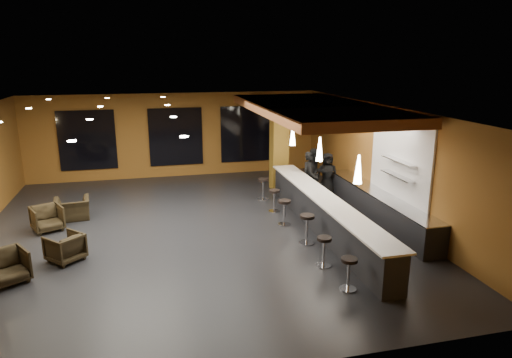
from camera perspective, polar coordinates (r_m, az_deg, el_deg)
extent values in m
cube|color=black|center=(13.63, -7.75, -6.54)|extent=(12.00, 13.00, 0.10)
cube|color=black|center=(12.76, -8.32, 8.67)|extent=(12.00, 13.00, 0.10)
cube|color=brown|center=(19.48, -10.01, 5.42)|extent=(12.00, 0.10, 3.50)
cube|color=brown|center=(6.97, -2.34, -12.16)|extent=(12.00, 0.10, 3.50)
cube|color=brown|center=(14.90, 15.79, 2.14)|extent=(0.10, 13.00, 3.50)
cube|color=#9C572D|center=(14.67, 7.23, 8.78)|extent=(3.60, 8.00, 0.28)
cube|color=black|center=(19.48, -20.33, 4.56)|extent=(2.20, 0.06, 2.40)
cube|color=black|center=(19.38, -9.99, 5.22)|extent=(2.20, 0.06, 2.40)
cube|color=black|center=(19.79, -1.25, 5.65)|extent=(2.20, 0.06, 2.40)
cube|color=white|center=(13.97, 17.52, 2.22)|extent=(0.06, 3.20, 2.40)
cube|color=black|center=(13.36, 8.45, -4.51)|extent=(0.60, 8.00, 1.00)
cube|color=white|center=(13.19, 8.54, -2.36)|extent=(0.78, 8.10, 0.05)
cube|color=black|center=(14.64, 15.00, -3.40)|extent=(0.70, 6.00, 0.86)
cube|color=silver|center=(14.50, 15.13, -1.70)|extent=(0.72, 6.00, 0.03)
cube|color=silver|center=(13.82, 17.32, 0.39)|extent=(0.30, 1.50, 0.03)
cube|color=silver|center=(13.72, 17.46, 2.21)|extent=(0.30, 1.50, 0.03)
cube|color=brown|center=(17.23, 2.91, 4.39)|extent=(0.60, 0.60, 3.50)
cone|color=white|center=(11.09, 12.67, 1.20)|extent=(0.20, 0.20, 0.70)
cone|color=white|center=(13.31, 7.96, 3.72)|extent=(0.20, 0.20, 0.70)
cone|color=white|center=(15.63, 4.61, 5.49)|extent=(0.20, 0.20, 0.70)
imported|color=black|center=(16.04, 6.73, 0.31)|extent=(0.76, 0.64, 1.76)
imported|color=black|center=(16.13, 7.44, 0.55)|extent=(1.06, 0.92, 1.86)
imported|color=black|center=(16.66, 8.88, 0.52)|extent=(0.88, 0.68, 1.61)
imported|color=black|center=(11.80, -28.67, -9.62)|extent=(1.12, 1.13, 0.76)
imported|color=black|center=(12.38, -22.76, -7.90)|extent=(1.08, 1.08, 0.71)
imported|color=black|center=(14.67, -24.64, -4.50)|extent=(1.07, 1.08, 0.75)
imported|color=black|center=(15.38, -21.98, -3.48)|extent=(1.13, 1.02, 0.67)
cylinder|color=silver|center=(10.47, 11.40, -13.31)|extent=(0.38, 0.38, 0.03)
cylinder|color=silver|center=(10.32, 11.50, -11.68)|extent=(0.07, 0.07, 0.66)
cylinder|color=black|center=(10.16, 11.60, -9.88)|extent=(0.36, 0.36, 0.08)
cylinder|color=silver|center=(11.43, 8.41, -10.62)|extent=(0.38, 0.38, 0.03)
cylinder|color=silver|center=(11.29, 8.48, -9.08)|extent=(0.07, 0.07, 0.66)
cylinder|color=black|center=(11.15, 8.55, -7.39)|extent=(0.36, 0.36, 0.08)
cylinder|color=silver|center=(12.65, 6.32, -7.92)|extent=(0.41, 0.41, 0.03)
cylinder|color=silver|center=(12.52, 6.37, -6.37)|extent=(0.07, 0.07, 0.72)
cylinder|color=black|center=(12.38, 6.42, -4.68)|extent=(0.39, 0.39, 0.08)
cylinder|color=silver|center=(13.92, 3.53, -5.67)|extent=(0.39, 0.39, 0.03)
cylinder|color=silver|center=(13.80, 3.56, -4.31)|extent=(0.07, 0.07, 0.69)
cylinder|color=black|center=(13.68, 3.58, -2.83)|extent=(0.38, 0.38, 0.08)
cylinder|color=silver|center=(15.05, 2.28, -4.04)|extent=(0.38, 0.38, 0.03)
cylinder|color=silver|center=(14.95, 2.30, -2.83)|extent=(0.07, 0.07, 0.66)
cylinder|color=black|center=(14.84, 2.31, -1.51)|extent=(0.36, 0.36, 0.08)
cylinder|color=silver|center=(16.30, 0.90, -2.52)|extent=(0.39, 0.39, 0.03)
cylinder|color=silver|center=(16.20, 0.90, -1.35)|extent=(0.07, 0.07, 0.68)
cylinder|color=black|center=(16.10, 0.91, -0.08)|extent=(0.37, 0.37, 0.08)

